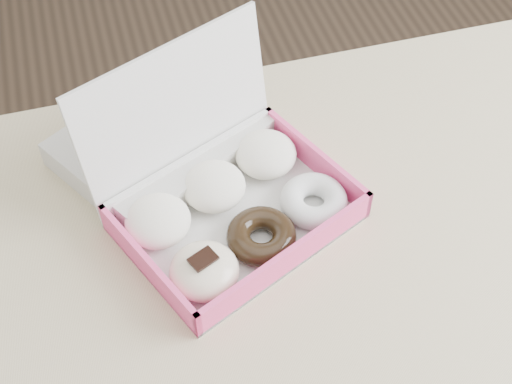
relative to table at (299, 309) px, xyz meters
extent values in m
cube|color=tan|center=(0.00, 0.00, 0.06)|extent=(1.20, 0.80, 0.04)
cylinder|color=tan|center=(0.55, 0.35, -0.32)|extent=(0.05, 0.05, 0.71)
cube|color=white|center=(-0.06, 0.11, 0.08)|extent=(0.35, 0.31, 0.01)
cube|color=#FF4A8B|center=(-0.02, 0.01, 0.10)|extent=(0.27, 0.12, 0.05)
cube|color=white|center=(-0.10, 0.20, 0.10)|extent=(0.27, 0.12, 0.05)
cube|color=#FF4A8B|center=(-0.18, 0.05, 0.10)|extent=(0.09, 0.20, 0.05)
cube|color=#FF4A8B|center=(0.07, 0.16, 0.10)|extent=(0.09, 0.20, 0.05)
cube|color=white|center=(-0.11, 0.22, 0.18)|extent=(0.28, 0.15, 0.21)
ellipsoid|color=white|center=(-0.16, 0.12, 0.11)|extent=(0.11, 0.11, 0.05)
ellipsoid|color=white|center=(-0.08, 0.15, 0.11)|extent=(0.11, 0.11, 0.05)
ellipsoid|color=white|center=(0.01, 0.19, 0.11)|extent=(0.11, 0.11, 0.05)
ellipsoid|color=beige|center=(-0.12, 0.02, 0.11)|extent=(0.11, 0.11, 0.05)
cube|color=black|center=(-0.12, 0.02, 0.13)|extent=(0.04, 0.03, 0.00)
torus|color=black|center=(-0.04, 0.06, 0.10)|extent=(0.12, 0.12, 0.03)
torus|color=white|center=(0.05, 0.10, 0.10)|extent=(0.12, 0.12, 0.03)
cube|color=silver|center=(-0.13, 0.26, 0.10)|extent=(0.33, 0.31, 0.04)
camera|label=1|loc=(-0.19, -0.45, 0.84)|focal=50.00mm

